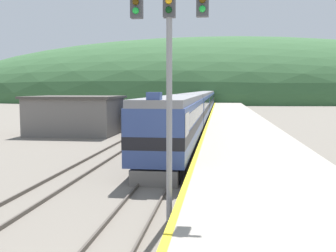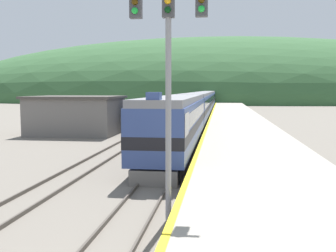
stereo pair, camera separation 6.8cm
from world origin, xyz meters
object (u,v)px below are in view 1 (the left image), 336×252
object	(u,v)px
siding_train	(168,108)
carriage_fifth	(209,97)
express_train_lead_car	(177,122)
carriage_fourth	(207,99)
carriage_second	(195,108)
carriage_third	(203,102)
signal_mast_main	(169,41)

from	to	relation	value
siding_train	carriage_fifth	bearing A→B (deg)	85.00
express_train_lead_car	carriage_fourth	bearing A→B (deg)	90.00
carriage_second	carriage_third	distance (m)	21.05
carriage_second	express_train_lead_car	bearing A→B (deg)	-90.00
express_train_lead_car	carriage_second	xyz separation A→B (m)	(0.00, 21.54, -0.01)
carriage_third	carriage_fifth	xyz separation A→B (m)	(0.00, 42.09, 0.00)
carriage_fourth	siding_train	xyz separation A→B (m)	(-4.70, -32.68, -0.43)
express_train_lead_car	carriage_fifth	size ratio (longest dim) A/B	1.03
express_train_lead_car	carriage_third	world-z (taller)	express_train_lead_car
signal_mast_main	carriage_fourth	bearing A→B (deg)	90.99
carriage_second	carriage_fifth	distance (m)	63.14
carriage_third	carriage_fourth	xyz separation A→B (m)	(0.00, 21.05, 0.00)
express_train_lead_car	carriage_third	xyz separation A→B (m)	(0.00, 42.59, -0.01)
carriage_third	carriage_fourth	size ratio (longest dim) A/B	1.00
carriage_second	siding_train	xyz separation A→B (m)	(-4.70, 9.42, -0.43)
carriage_third	express_train_lead_car	bearing A→B (deg)	-90.00
siding_train	express_train_lead_car	bearing A→B (deg)	-81.37
express_train_lead_car	siding_train	bearing A→B (deg)	98.63
carriage_second	signal_mast_main	bearing A→B (deg)	-87.86
carriage_second	signal_mast_main	size ratio (longest dim) A/B	2.25
carriage_fourth	siding_train	size ratio (longest dim) A/B	0.50
carriage_fourth	signal_mast_main	distance (m)	78.39
express_train_lead_car	siding_train	distance (m)	31.31
siding_train	carriage_third	bearing A→B (deg)	68.01
carriage_third	carriage_fourth	bearing A→B (deg)	90.00
carriage_second	carriage_fifth	xyz separation A→B (m)	(0.00, 63.14, 0.00)
carriage_fifth	signal_mast_main	xyz separation A→B (m)	(1.35, -99.33, 3.97)
carriage_fifth	carriage_third	bearing A→B (deg)	-90.00
carriage_second	carriage_fifth	world-z (taller)	same
carriage_second	carriage_third	xyz separation A→B (m)	(0.00, 21.05, 0.00)
carriage_third	siding_train	size ratio (longest dim) A/B	0.50
carriage_second	signal_mast_main	world-z (taller)	signal_mast_main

